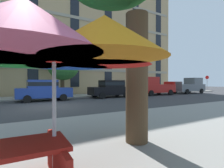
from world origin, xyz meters
TOP-DOWN VIEW (x-y plane):
  - ground_plane at (0.00, 0.00)m, footprint 120.00×120.00m
  - sidewalk_near_patio at (0.00, -9.00)m, footprint 56.00×9.00m
  - sidewalk_far at (0.00, 6.80)m, footprint 56.00×3.60m
  - apartment_building at (-0.00, 14.99)m, footprint 42.62×12.08m
  - sedan_blue at (0.29, 3.70)m, footprint 4.40×1.98m
  - sedan_black at (6.83, 3.70)m, footprint 4.40×1.98m
  - pickup_red at (12.85, 3.70)m, footprint 5.10×2.12m
  - pickup_gray at (19.62, 3.70)m, footprint 5.10×2.12m
  - stop_sign at (30.16, 7.40)m, footprint 0.07×0.68m
  - street_tree_middle at (2.52, 6.33)m, footprint 3.39×3.61m
  - patio_umbrella at (-1.50, -9.00)m, footprint 3.41×3.16m

SIDE VIEW (x-z plane):
  - ground_plane at x=0.00m, z-range 0.00..0.00m
  - sidewalk_near_patio at x=0.00m, z-range 0.00..0.12m
  - sidewalk_far at x=0.00m, z-range 0.00..0.12m
  - sedan_blue at x=0.29m, z-range 0.06..1.84m
  - sedan_black at x=6.83m, z-range 0.06..1.84m
  - pickup_red at x=12.85m, z-range -0.07..2.13m
  - pickup_gray at x=19.62m, z-range -0.07..2.13m
  - stop_sign at x=30.16m, z-range 0.47..3.29m
  - patio_umbrella at x=-1.50m, z-range 0.91..3.43m
  - street_tree_middle at x=2.52m, z-range 0.85..6.57m
  - apartment_building at x=0.00m, z-range 0.00..19.20m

